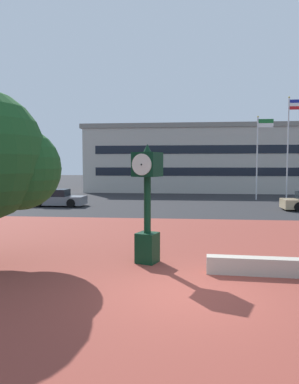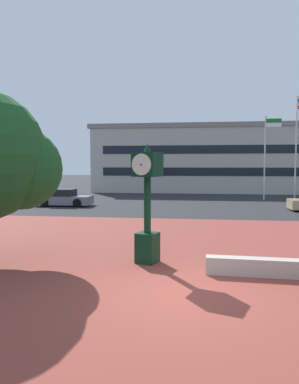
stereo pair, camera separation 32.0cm
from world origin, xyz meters
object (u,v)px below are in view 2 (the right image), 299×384
(flagpole_primary, at_px, (266,152))
(flagpole_secondary, at_px, (298,139))
(civic_building, at_px, (220,159))
(car_street_mid, at_px, (64,198))
(street_clock, at_px, (147,201))

(flagpole_primary, relative_size, flagpole_secondary, 0.82)
(flagpole_secondary, distance_m, civic_building, 13.40)
(car_street_mid, height_order, flagpole_secondary, flagpole_secondary)
(flagpole_secondary, bearing_deg, civic_building, 116.49)
(street_clock, relative_size, flagpole_primary, 0.51)
(street_clock, bearing_deg, car_street_mid, 139.31)
(civic_building, bearing_deg, car_street_mid, -124.32)
(flagpole_primary, distance_m, flagpole_secondary, 2.86)
(flagpole_secondary, relative_size, civic_building, 0.31)
(street_clock, xyz_separation_m, car_street_mid, (-8.45, 15.06, -1.41))
(flagpole_primary, bearing_deg, flagpole_secondary, 0.00)
(car_street_mid, bearing_deg, street_clock, 29.15)
(car_street_mid, height_order, flagpole_primary, flagpole_primary)
(car_street_mid, distance_m, flagpole_secondary, 20.49)
(car_street_mid, xyz_separation_m, flagpole_secondary, (18.73, 6.81, 4.76))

